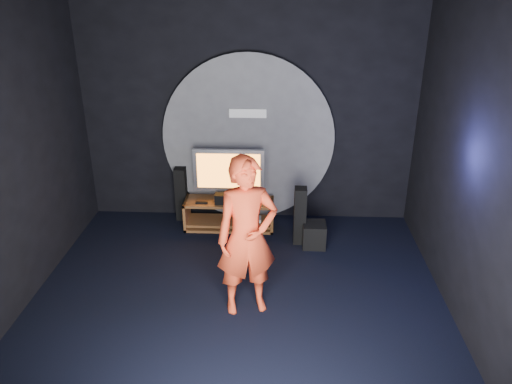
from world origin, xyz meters
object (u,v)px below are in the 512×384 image
player (247,237)px  tv (229,172)px  tower_speaker_left (181,194)px  subwoofer (314,235)px  tower_speaker_right (300,216)px  media_console (230,216)px

player → tv: bearing=85.5°
tower_speaker_left → player: size_ratio=0.46×
tower_speaker_left → subwoofer: 2.21m
tv → player: player is taller
tower_speaker_right → player: size_ratio=0.46×
media_console → tv: bearing=96.2°
tower_speaker_right → subwoofer: 0.34m
media_console → player: size_ratio=0.72×
media_console → subwoofer: 1.36m
media_console → subwoofer: media_console is taller
media_console → tower_speaker_right: size_ratio=1.57×
media_console → tower_speaker_left: 0.86m
subwoofer → media_console: bearing=157.7°
subwoofer → player: (-0.86, -1.48, 0.77)m
tv → tower_speaker_right: bearing=-24.6°
subwoofer → player: player is taller
tv → player: (0.40, -2.06, 0.06)m
tv → player: 2.10m
tower_speaker_left → subwoofer: size_ratio=2.41×
media_console → tower_speaker_left: bearing=161.4°
tv → subwoofer: (1.27, -0.58, -0.71)m
player → subwoofer: bearing=44.1°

